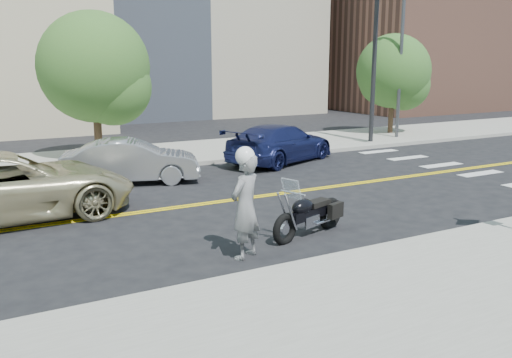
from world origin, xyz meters
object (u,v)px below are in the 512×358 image
object	(u,v)px
motorcycle	(310,205)
suv	(7,186)
motorcyclist	(245,203)
parked_car_silver	(131,161)
parked_car_blue	(280,143)

from	to	relation	value
motorcycle	suv	world-z (taller)	suv
motorcyclist	suv	size ratio (longest dim) A/B	0.37
suv	parked_car_silver	xyz separation A→B (m)	(3.69, 2.54, -0.14)
motorcycle	parked_car_silver	xyz separation A→B (m)	(-1.96, 6.88, 0.01)
suv	motorcyclist	bearing A→B (deg)	-146.58
motorcyclist	parked_car_silver	world-z (taller)	motorcyclist
motorcyclist	suv	world-z (taller)	motorcyclist
motorcyclist	parked_car_silver	distance (m)	7.49
motorcyclist	parked_car_blue	bearing A→B (deg)	-153.86
parked_car_blue	suv	bearing A→B (deg)	85.68
motorcycle	parked_car_blue	bearing A→B (deg)	44.78
parked_car_silver	parked_car_blue	bearing A→B (deg)	-64.99
motorcyclist	motorcycle	bearing A→B (deg)	168.54
suv	parked_car_blue	xyz separation A→B (m)	(9.52, 3.33, -0.11)
motorcyclist	suv	distance (m)	6.22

